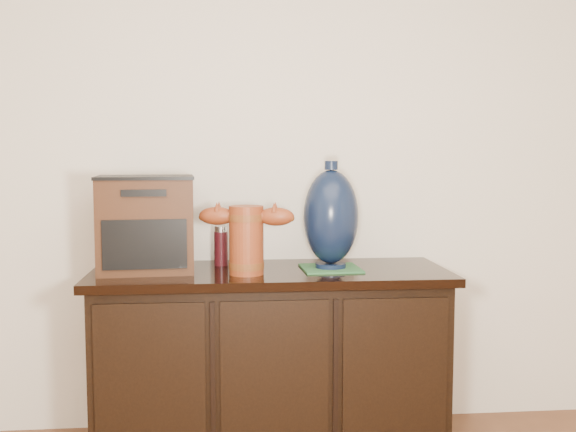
{
  "coord_description": "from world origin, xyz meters",
  "views": [
    {
      "loc": [
        -0.18,
        -0.51,
        1.23
      ],
      "look_at": [
        0.07,
        2.18,
        0.98
      ],
      "focal_mm": 42.0,
      "sensor_mm": 36.0,
      "label": 1
    }
  ],
  "objects": [
    {
      "name": "room",
      "position": [
        0.0,
        0.0,
        1.3
      ],
      "size": [
        5.0,
        5.0,
        5.0
      ],
      "color": "brown",
      "rests_on": "ground"
    },
    {
      "name": "sideboard",
      "position": [
        0.0,
        2.23,
        0.39
      ],
      "size": [
        1.46,
        0.56,
        0.75
      ],
      "color": "black",
      "rests_on": "ground"
    },
    {
      "name": "terracotta_vessel",
      "position": [
        -0.1,
        2.13,
        0.91
      ],
      "size": [
        0.39,
        0.17,
        0.27
      ],
      "rotation": [
        0.0,
        0.0,
        -0.22
      ],
      "color": "brown",
      "rests_on": "sideboard"
    },
    {
      "name": "tv_radio",
      "position": [
        -0.5,
        2.25,
        0.95
      ],
      "size": [
        0.41,
        0.34,
        0.39
      ],
      "rotation": [
        0.0,
        0.0,
        0.07
      ],
      "color": "#371C0D",
      "rests_on": "sideboard"
    },
    {
      "name": "green_mat",
      "position": [
        0.25,
        2.22,
        0.76
      ],
      "size": [
        0.25,
        0.25,
        0.01
      ],
      "primitive_type": "cube",
      "rotation": [
        0.0,
        0.0,
        0.04
      ],
      "color": "#2A5D31",
      "rests_on": "sideboard"
    },
    {
      "name": "lamp_base",
      "position": [
        0.25,
        2.22,
        0.97
      ],
      "size": [
        0.24,
        0.24,
        0.44
      ],
      "rotation": [
        0.0,
        0.0,
        0.04
      ],
      "color": "black",
      "rests_on": "green_mat"
    },
    {
      "name": "spray_can",
      "position": [
        -0.2,
        2.36,
        0.84
      ],
      "size": [
        0.06,
        0.06,
        0.17
      ],
      "color": "#5E1019",
      "rests_on": "sideboard"
    }
  ]
}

